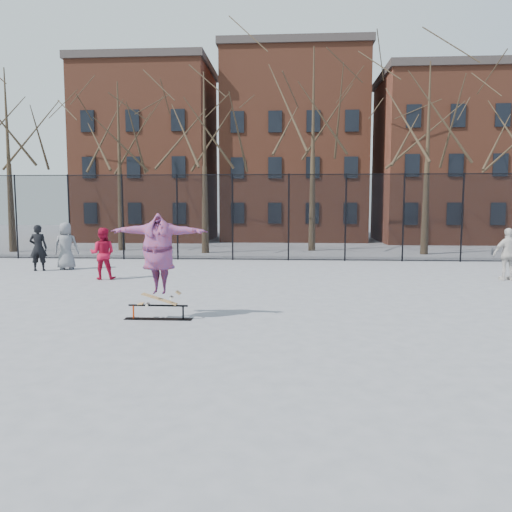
# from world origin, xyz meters

# --- Properties ---
(ground) EXTENTS (100.00, 100.00, 0.00)m
(ground) POSITION_xyz_m (0.00, 0.00, 0.00)
(ground) COLOR slate
(skate_rail) EXTENTS (1.55, 0.24, 0.34)m
(skate_rail) POSITION_xyz_m (-1.73, 0.94, 0.13)
(skate_rail) COLOR black
(skate_rail) RESTS_ON ground
(skateboard) EXTENTS (0.89, 0.21, 0.11)m
(skateboard) POSITION_xyz_m (-1.69, 0.94, 0.39)
(skateboard) COLOR #A07B40
(skateboard) RESTS_ON skate_rail
(skater) EXTENTS (2.24, 0.62, 1.82)m
(skater) POSITION_xyz_m (-1.69, 0.94, 1.36)
(skater) COLOR #713D99
(skater) RESTS_ON skateboard
(bystander_grey) EXTENTS (1.02, 0.77, 1.90)m
(bystander_grey) POSITION_xyz_m (-7.67, 9.24, 0.95)
(bystander_grey) COLOR slate
(bystander_grey) RESTS_ON ground
(bystander_black) EXTENTS (0.74, 0.56, 1.82)m
(bystander_black) POSITION_xyz_m (-8.58, 8.78, 0.91)
(bystander_black) COLOR black
(bystander_black) RESTS_ON ground
(bystander_red) EXTENTS (0.95, 0.78, 1.80)m
(bystander_red) POSITION_xyz_m (-5.24, 6.81, 0.90)
(bystander_red) COLOR #AD0F2D
(bystander_red) RESTS_ON ground
(bystander_white) EXTENTS (1.10, 0.56, 1.80)m
(bystander_white) POSITION_xyz_m (8.76, 7.52, 0.90)
(bystander_white) COLOR silver
(bystander_white) RESTS_ON ground
(fence) EXTENTS (34.03, 0.07, 4.00)m
(fence) POSITION_xyz_m (-0.01, 13.00, 2.05)
(fence) COLOR black
(fence) RESTS_ON ground
(tree_row) EXTENTS (33.66, 7.46, 10.67)m
(tree_row) POSITION_xyz_m (-0.25, 17.15, 7.36)
(tree_row) COLOR black
(tree_row) RESTS_ON ground
(rowhouses) EXTENTS (29.00, 7.00, 13.00)m
(rowhouses) POSITION_xyz_m (0.72, 26.00, 6.06)
(rowhouses) COLOR brown
(rowhouses) RESTS_ON ground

